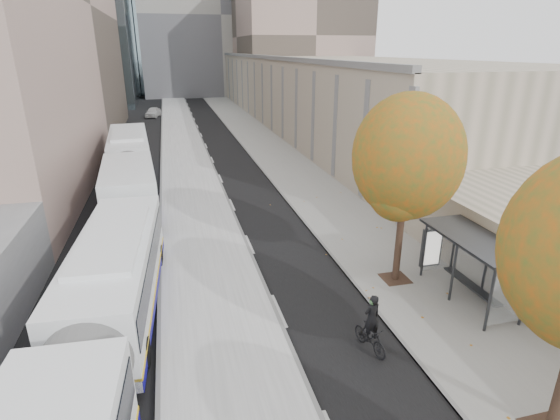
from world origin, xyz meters
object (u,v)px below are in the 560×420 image
object	(u,v)px
bus_near	(96,339)
cyclist	(371,330)
distant_car	(153,112)
bus_far	(130,166)
bus_shelter	(478,248)

from	to	relation	value
bus_near	cyclist	bearing A→B (deg)	-0.04
cyclist	distant_car	size ratio (longest dim) A/B	0.51
cyclist	distant_car	world-z (taller)	cyclist
bus_near	bus_far	bearing A→B (deg)	94.27
bus_shelter	distant_car	distance (m)	54.03
bus_near	bus_far	size ratio (longest dim) A/B	0.92
bus_near	distant_car	xyz separation A→B (m)	(0.38, 53.85, -0.89)
bus_far	bus_near	bearing A→B (deg)	-92.85
bus_shelter	cyclist	xyz separation A→B (m)	(-5.07, -1.84, -1.44)
bus_near	bus_far	xyz separation A→B (m)	(-0.34, 18.93, 0.14)
bus_far	distant_car	xyz separation A→B (m)	(0.72, 34.91, -1.03)
bus_shelter	bus_near	world-z (taller)	bus_near
bus_far	cyclist	xyz separation A→B (m)	(8.43, -19.40, -0.96)
bus_shelter	distant_car	size ratio (longest dim) A/B	1.11
bus_near	cyclist	size ratio (longest dim) A/B	8.61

